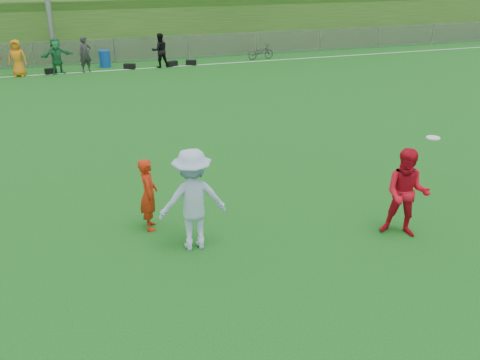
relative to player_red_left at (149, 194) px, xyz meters
name	(u,v)px	position (x,y,z in m)	size (l,w,h in m)	color
ground	(232,234)	(1.51, -0.82, -0.77)	(120.00, 120.00, 0.00)	#125615
sideline_far	(120,70)	(1.51, 17.18, -0.76)	(60.00, 0.10, 0.01)	white
fence	(114,50)	(1.51, 19.18, -0.12)	(58.00, 0.06, 1.30)	gray
berm	(95,14)	(1.51, 30.18, 0.73)	(120.00, 18.00, 3.00)	#1B4F16
spectator_row	(65,56)	(-1.01, 17.18, 0.08)	(8.83, 0.99, 1.69)	red
gear_bags	(137,66)	(2.39, 17.28, -0.64)	(7.53, 0.49, 0.26)	black
player_red_left	(149,194)	(0.00, 0.00, 0.00)	(0.56, 0.37, 1.53)	red
player_red_center	(407,193)	(4.80, -1.93, 0.15)	(0.89, 0.69, 1.83)	red
player_blue	(193,200)	(0.67, -1.05, 0.24)	(1.30, 0.75, 2.01)	#A3BFE2
frisbee	(433,138)	(6.40, -0.53, 0.70)	(0.31, 0.31, 0.03)	white
recycling_bin	(105,59)	(0.89, 18.18, -0.35)	(0.56, 0.56, 0.84)	#0E41A1
bicycle	(261,52)	(9.20, 17.71, -0.37)	(0.53, 1.52, 0.80)	#313234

